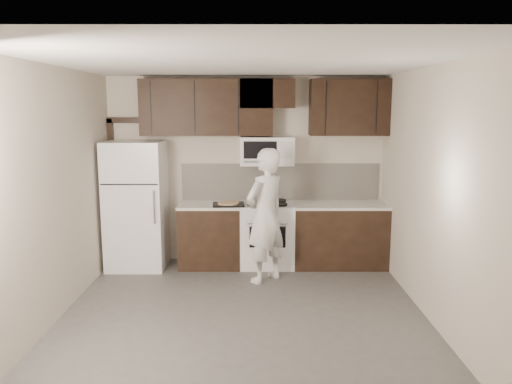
{
  "coord_description": "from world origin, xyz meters",
  "views": [
    {
      "loc": [
        0.13,
        -5.02,
        2.26
      ],
      "look_at": [
        0.14,
        0.9,
        1.25
      ],
      "focal_mm": 35.0,
      "sensor_mm": 36.0,
      "label": 1
    }
  ],
  "objects_px": {
    "refrigerator": "(136,205)",
    "person": "(265,216)",
    "stove": "(267,234)",
    "microwave": "(267,151)"
  },
  "relations": [
    {
      "from": "refrigerator",
      "to": "person",
      "type": "xyz_separation_m",
      "value": [
        1.81,
        -0.6,
        -0.02
      ]
    },
    {
      "from": "stove",
      "to": "microwave",
      "type": "relative_size",
      "value": 1.24
    },
    {
      "from": "refrigerator",
      "to": "person",
      "type": "height_order",
      "value": "refrigerator"
    },
    {
      "from": "stove",
      "to": "person",
      "type": "bearing_deg",
      "value": -93.31
    },
    {
      "from": "stove",
      "to": "refrigerator",
      "type": "bearing_deg",
      "value": -178.49
    },
    {
      "from": "refrigerator",
      "to": "microwave",
      "type": "bearing_deg",
      "value": 5.15
    },
    {
      "from": "microwave",
      "to": "refrigerator",
      "type": "bearing_deg",
      "value": -174.85
    },
    {
      "from": "microwave",
      "to": "person",
      "type": "xyz_separation_m",
      "value": [
        -0.04,
        -0.77,
        -0.77
      ]
    },
    {
      "from": "stove",
      "to": "microwave",
      "type": "xyz_separation_m",
      "value": [
        -0.0,
        0.12,
        1.19
      ]
    },
    {
      "from": "refrigerator",
      "to": "person",
      "type": "relative_size",
      "value": 1.03
    }
  ]
}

